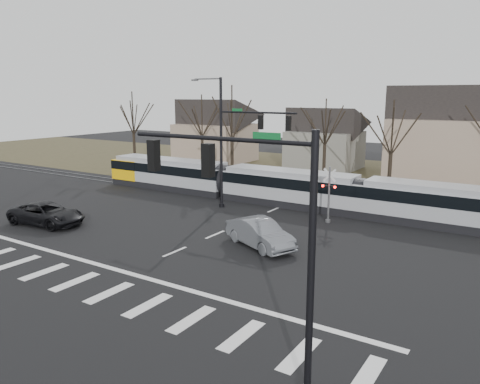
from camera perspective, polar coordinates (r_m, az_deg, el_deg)
The scene contains 16 objects.
ground at distance 26.09m, azimuth -10.84°, elevation -8.39°, with size 140.00×140.00×0.00m, color black.
grass_verge at distance 53.22m, azimuth 13.48°, elevation 1.86°, with size 140.00×28.00×0.01m, color #38331E.
crosswalk at distance 23.57m, azimuth -17.64°, elevation -10.98°, with size 27.00×2.60×0.01m.
stop_line at distance 24.91m, azimuth -13.71°, elevation -9.50°, with size 28.00×0.35×0.01m, color silver.
lane_dashes at distance 38.73m, azimuth 5.59°, elevation -1.53°, with size 0.18×30.00×0.01m.
rail_pair at distance 38.56m, azimuth 5.46°, elevation -1.56°, with size 90.00×1.52×0.06m.
tram at distance 38.33m, azimuth 5.88°, elevation 0.71°, with size 38.11×2.83×2.89m.
sedan at distance 27.88m, azimuth 2.43°, elevation -5.05°, with size 5.32×3.71×1.66m, color slate.
suv at distance 35.23m, azimuth -22.50°, elevation -2.47°, with size 5.82×3.25×1.54m, color black.
signal_pole_near_right at distance 14.04m, azimuth 1.76°, elevation -3.68°, with size 6.72×0.44×8.00m.
signal_pole_far at distance 36.00m, azimuth -0.22°, elevation 6.70°, with size 9.28×0.44×10.20m.
rail_crossing_signal at distance 33.46m, azimuth 10.78°, elevation -0.52°, with size 1.08×0.36×4.00m.
tree_row at distance 46.31m, azimuth 13.64°, elevation 6.64°, with size 59.20×7.20×10.00m.
house_a at distance 63.69m, azimuth -3.05°, elevation 7.80°, with size 9.72×8.64×8.60m.
house_b at distance 58.19m, azimuth 10.32°, elevation 6.76°, with size 8.64×7.56×7.65m.
house_c at distance 51.39m, azimuth 23.71°, elevation 6.72°, with size 10.80×8.64×10.10m.
Camera 1 is at (17.05, -17.62, 8.92)m, focal length 35.00 mm.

